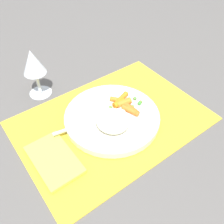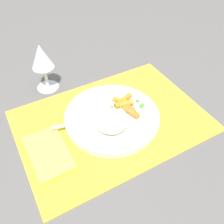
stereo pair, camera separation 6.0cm
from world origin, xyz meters
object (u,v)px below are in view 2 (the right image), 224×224
(plate, at_px, (112,117))
(wine_glass, at_px, (42,59))
(carrot_portion, at_px, (126,105))
(rice_mound, at_px, (111,121))
(fork, at_px, (97,117))
(napkin, at_px, (48,152))

(plate, height_order, wine_glass, wine_glass)
(carrot_portion, bearing_deg, wine_glass, 124.78)
(wine_glass, bearing_deg, plate, -64.98)
(rice_mound, distance_m, fork, 0.04)
(plate, relative_size, carrot_portion, 2.52)
(rice_mound, height_order, fork, rice_mound)
(plate, distance_m, fork, 0.04)
(fork, xyz_separation_m, wine_glass, (-0.06, 0.22, 0.08))
(rice_mound, bearing_deg, fork, 117.45)
(carrot_portion, height_order, napkin, carrot_portion)
(carrot_portion, bearing_deg, fork, 179.49)
(plate, xyz_separation_m, napkin, (-0.18, -0.02, -0.01))
(plate, distance_m, wine_glass, 0.26)
(rice_mound, relative_size, fork, 0.46)
(fork, xyz_separation_m, napkin, (-0.14, -0.03, -0.02))
(rice_mound, bearing_deg, carrot_portion, 28.72)
(plate, xyz_separation_m, rice_mound, (-0.02, -0.03, 0.02))
(plate, relative_size, rice_mound, 2.82)
(wine_glass, height_order, napkin, wine_glass)
(fork, height_order, napkin, fork)
(rice_mound, relative_size, wine_glass, 0.61)
(plate, bearing_deg, napkin, -172.56)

